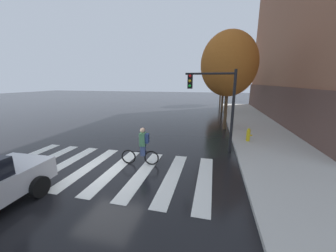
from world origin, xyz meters
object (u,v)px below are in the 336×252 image
Objects in this scene: traffic_light_near at (216,97)px; fire_hydrant at (248,135)px; street_tree_near at (229,64)px; street_tree_mid at (224,75)px; cyclist at (142,147)px; street_tree_far at (222,73)px.

fire_hydrant is (2.00, 1.86, -2.33)m from traffic_light_near.
street_tree_near reaches higher than street_tree_mid.
fire_hydrant is 12.42m from street_tree_mid.
cyclist is at bearing -103.78° from street_tree_mid.
fire_hydrant is 5.57m from street_tree_near.
street_tree_far reaches higher than street_tree_mid.
street_tree_near reaches higher than fire_hydrant.
street_tree_far is at bearing 80.94° from cyclist.
street_tree_far is at bearing 87.74° from traffic_light_near.
street_tree_mid is (3.93, 16.04, 3.45)m from cyclist.
fire_hydrant is at bearing 43.00° from traffic_light_near.
street_tree_mid is at bearing -90.02° from street_tree_far.
street_tree_near is at bearing 81.21° from traffic_light_near.
traffic_light_near is (3.06, 2.40, 2.02)m from cyclist.
fire_hydrant is (5.05, 4.27, -0.31)m from cyclist.
street_tree_mid reaches higher than fire_hydrant.
cyclist is 0.24× the size of street_tree_near.
street_tree_far is at bearing 89.74° from street_tree_near.
traffic_light_near is 13.74m from street_tree_mid.
cyclist is 0.41× the size of traffic_light_near.
street_tree_mid is at bearing 86.32° from traffic_light_near.
traffic_light_near is at bearing -93.68° from street_tree_mid.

